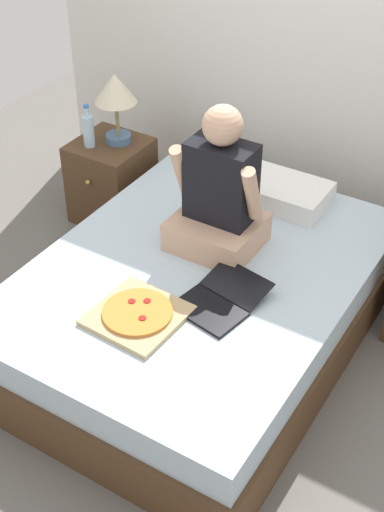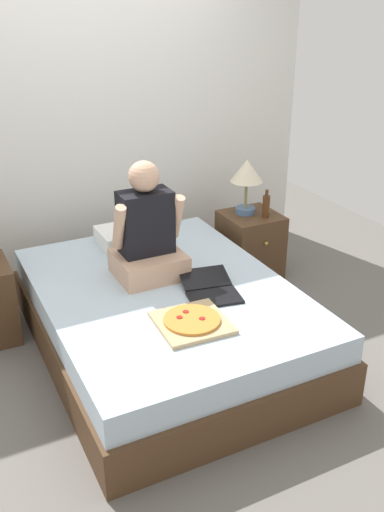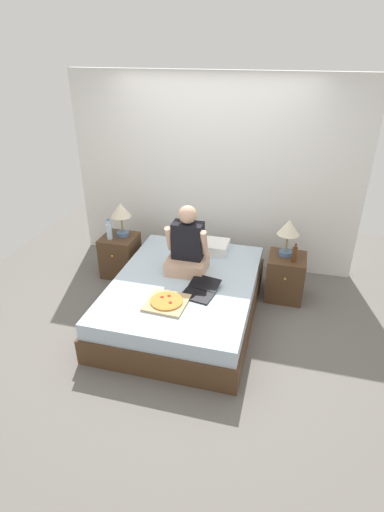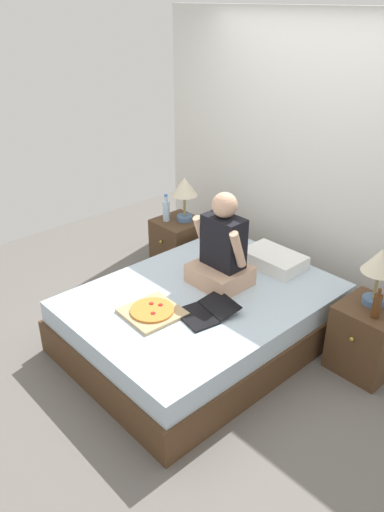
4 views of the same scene
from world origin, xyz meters
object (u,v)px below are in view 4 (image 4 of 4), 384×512
object	(u,v)px
lamp_on_left_nightstand	(184,190)
nightstand_left	(179,245)
water_bottle	(166,210)
beer_bottle	(377,306)
laptop	(204,313)
pizza_box	(152,312)
person_seated	(222,251)
nightstand_right	(367,338)
bed	(203,318)
lamp_on_right_nightstand	(380,265)

from	to	relation	value
lamp_on_left_nightstand	nightstand_left	bearing A→B (deg)	-128.63
water_bottle	beer_bottle	bearing A→B (deg)	-0.25
laptop	pizza_box	bearing A→B (deg)	-135.01
person_seated	laptop	distance (m)	0.57
nightstand_left	nightstand_right	size ratio (longest dim) A/B	1.00
lamp_on_left_nightstand	bed	bearing A→B (deg)	-35.20
lamp_on_left_nightstand	person_seated	distance (m)	1.14
person_seated	laptop	bearing A→B (deg)	-59.92
lamp_on_right_nightstand	person_seated	world-z (taller)	person_seated
bed	pizza_box	xyz separation A→B (m)	(-0.04, -0.48, 0.25)
bed	beer_bottle	xyz separation A→B (m)	(1.15, 0.58, 0.41)
water_bottle	lamp_on_left_nightstand	bearing A→B (deg)	49.40
water_bottle	pizza_box	xyz separation A→B (m)	(1.11, -1.07, -0.18)
water_bottle	person_seated	bearing A→B (deg)	-17.85
nightstand_right	lamp_on_right_nightstand	distance (m)	0.60
bed	lamp_on_left_nightstand	xyz separation A→B (m)	(-1.04, 0.73, 0.65)
bed	nightstand_left	size ratio (longest dim) A/B	3.84
nightstand_left	beer_bottle	world-z (taller)	beer_bottle
nightstand_right	lamp_on_right_nightstand	xyz separation A→B (m)	(-0.03, 0.05, 0.60)
lamp_on_left_nightstand	water_bottle	world-z (taller)	lamp_on_left_nightstand
beer_bottle	person_seated	size ratio (longest dim) A/B	0.29
water_bottle	beer_bottle	xyz separation A→B (m)	(2.31, -0.01, -0.02)
water_bottle	lamp_on_right_nightstand	distance (m)	2.22
water_bottle	person_seated	size ratio (longest dim) A/B	0.35
nightstand_left	lamp_on_left_nightstand	size ratio (longest dim) A/B	1.22
water_bottle	nightstand_right	xyz separation A→B (m)	(2.24, 0.09, -0.39)
beer_bottle	laptop	bearing A→B (deg)	-139.43
laptop	beer_bottle	bearing A→B (deg)	40.57
laptop	bed	bearing A→B (deg)	138.08
nightstand_left	bed	bearing A→B (deg)	-32.33
nightstand_left	lamp_on_left_nightstand	distance (m)	0.60
pizza_box	lamp_on_left_nightstand	bearing A→B (deg)	129.38
water_bottle	laptop	xyz separation A→B (m)	(1.39, -0.80, -0.17)
nightstand_left	person_seated	xyz separation A→B (m)	(1.06, -0.46, 0.48)
nightstand_right	person_seated	distance (m)	1.28
lamp_on_left_nightstand	beer_bottle	bearing A→B (deg)	-3.92
nightstand_left	laptop	distance (m)	1.59
lamp_on_left_nightstand	laptop	distance (m)	1.62
beer_bottle	laptop	distance (m)	1.22
bed	person_seated	xyz separation A→B (m)	(-0.02, 0.23, 0.52)
nightstand_left	laptop	world-z (taller)	nightstand_left
lamp_on_right_nightstand	beer_bottle	size ratio (longest dim) A/B	1.96
pizza_box	nightstand_right	bearing A→B (deg)	45.94
nightstand_left	lamp_on_left_nightstand	xyz separation A→B (m)	(0.04, 0.05, 0.60)
person_seated	bed	bearing A→B (deg)	-84.56
water_bottle	beer_bottle	size ratio (longest dim) A/B	1.20
nightstand_right	laptop	xyz separation A→B (m)	(-0.85, -0.89, 0.21)
nightstand_left	beer_bottle	distance (m)	2.26
lamp_on_right_nightstand	bed	bearing A→B (deg)	-145.05
person_seated	lamp_on_left_nightstand	bearing A→B (deg)	153.54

